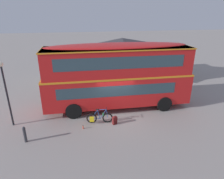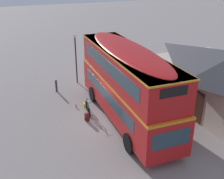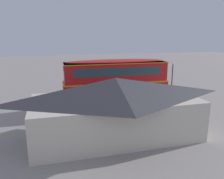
# 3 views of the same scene
# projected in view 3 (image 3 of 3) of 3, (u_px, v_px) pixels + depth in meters

# --- Properties ---
(ground_plane) EXTENTS (120.00, 120.00, 0.00)m
(ground_plane) POSITION_uv_depth(u_px,v_px,m) (116.00, 102.00, 24.77)
(ground_plane) COLOR gray
(double_decker_bus) EXTENTS (10.50, 2.83, 4.79)m
(double_decker_bus) POSITION_uv_depth(u_px,v_px,m) (115.00, 81.00, 22.84)
(double_decker_bus) COLOR black
(double_decker_bus) RESTS_ON ground
(touring_bicycle) EXTENTS (1.71, 0.46, 1.03)m
(touring_bicycle) POSITION_uv_depth(u_px,v_px,m) (125.00, 96.00, 25.72)
(touring_bicycle) COLOR black
(touring_bicycle) RESTS_ON ground
(backpack_on_ground) EXTENTS (0.33, 0.31, 0.57)m
(backpack_on_ground) POSITION_uv_depth(u_px,v_px,m) (115.00, 97.00, 25.80)
(backpack_on_ground) COLOR maroon
(backpack_on_ground) RESTS_ON ground
(water_bottle_red_squeeze) EXTENTS (0.08, 0.08, 0.23)m
(water_bottle_red_squeeze) POSITION_uv_depth(u_px,v_px,m) (132.00, 96.00, 26.53)
(water_bottle_red_squeeze) COLOR #D84C33
(water_bottle_red_squeeze) RESTS_ON ground
(pub_building) EXTENTS (11.96, 5.90, 4.28)m
(pub_building) POSITION_uv_depth(u_px,v_px,m) (115.00, 107.00, 16.13)
(pub_building) COLOR beige
(pub_building) RESTS_ON ground
(street_lamp) EXTENTS (0.28, 0.28, 4.14)m
(street_lamp) POSITION_uv_depth(u_px,v_px,m) (172.00, 76.00, 25.83)
(street_lamp) COLOR black
(street_lamp) RESTS_ON ground
(kerb_bollard) EXTENTS (0.16, 0.16, 0.97)m
(kerb_bollard) POSITION_uv_depth(u_px,v_px,m) (154.00, 90.00, 27.91)
(kerb_bollard) COLOR #333338
(kerb_bollard) RESTS_ON ground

